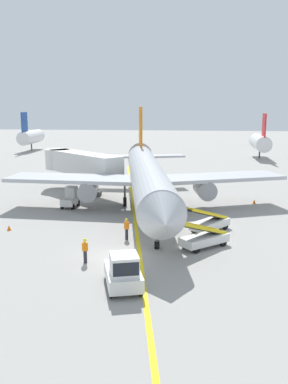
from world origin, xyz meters
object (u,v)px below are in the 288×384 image
at_px(airliner, 147,176).
at_px(pushback_tug, 123,272).
at_px(safety_cone_nose_left, 9,228).
at_px(safety_cone_nose_right, 254,202).
at_px(ground_crew_marshaller, 127,228).
at_px(jet_bridge, 77,163).
at_px(baggage_tug_near_wing, 71,198).
at_px(belt_loader_aft_hold, 203,237).
at_px(belt_loader_forward_hold, 209,222).
at_px(ground_crew_wing_walker, 85,250).

height_order(airliner, pushback_tug, airliner).
height_order(airliner, safety_cone_nose_left, airliner).
distance_m(airliner, pushback_tug, 19.17).
bearing_deg(safety_cone_nose_right, ground_crew_marshaller, -130.74).
relative_size(jet_bridge, safety_cone_nose_left, 25.37).
bearing_deg(safety_cone_nose_right, pushback_tug, -115.03).
bearing_deg(ground_crew_marshaller, jet_bridge, 115.81).
relative_size(baggage_tug_near_wing, belt_loader_aft_hold, 0.55).
relative_size(pushback_tug, safety_cone_nose_left, 9.05).
bearing_deg(belt_loader_forward_hold, belt_loader_aft_hold, -98.70).
bearing_deg(belt_loader_aft_hold, ground_crew_wing_walker, -153.24).
bearing_deg(ground_crew_marshaller, safety_cone_nose_left, 172.25).
height_order(jet_bridge, safety_cone_nose_left, jet_bridge).
xyz_separation_m(pushback_tug, ground_crew_marshaller, (-1.15, 9.05, -0.08)).
bearing_deg(belt_loader_aft_hold, ground_crew_marshaller, 167.36).
bearing_deg(belt_loader_aft_hold, jet_bridge, 127.16).
relative_size(ground_crew_marshaller, safety_cone_nose_left, 3.86).
bearing_deg(belt_loader_forward_hold, safety_cone_nose_right, 64.09).
height_order(jet_bridge, pushback_tug, jet_bridge).
distance_m(belt_loader_forward_hold, safety_cone_nose_left, 16.78).
bearing_deg(ground_crew_wing_walker, pushback_tug, -49.97).
bearing_deg(baggage_tug_near_wing, belt_loader_aft_hold, -40.89).
bearing_deg(belt_loader_forward_hold, baggage_tug_near_wing, 152.40).
relative_size(ground_crew_marshaller, safety_cone_nose_right, 3.86).
distance_m(baggage_tug_near_wing, belt_loader_forward_hold, 15.61).
distance_m(pushback_tug, ground_crew_wing_walker, 4.91).
xyz_separation_m(airliner, jet_bridge, (-9.19, 7.82, 0.12)).
bearing_deg(belt_loader_aft_hold, baggage_tug_near_wing, 139.11).
height_order(airliner, safety_cone_nose_right, airliner).
xyz_separation_m(belt_loader_forward_hold, ground_crew_marshaller, (-6.52, -2.87, 0.13)).
distance_m(jet_bridge, safety_cone_nose_right, 21.02).
bearing_deg(ground_crew_marshaller, baggage_tug_near_wing, 125.91).
bearing_deg(airliner, belt_loader_forward_hold, -50.09).
height_order(pushback_tug, belt_loader_aft_hold, belt_loader_aft_hold).
distance_m(airliner, belt_loader_forward_hold, 9.61).
xyz_separation_m(airliner, baggage_tug_near_wing, (-7.91, 0.15, -2.49)).
relative_size(jet_bridge, baggage_tug_near_wing, 4.47).
distance_m(pushback_tug, baggage_tug_near_wing, 20.94).
xyz_separation_m(jet_bridge, ground_crew_wing_walker, (6.60, -23.07, -2.63)).
relative_size(belt_loader_aft_hold, ground_crew_wing_walker, 2.70).
relative_size(belt_loader_forward_hold, ground_crew_marshaller, 2.77).
bearing_deg(ground_crew_wing_walker, safety_cone_nose_right, 54.00).
relative_size(belt_loader_aft_hold, ground_crew_marshaller, 2.70).
xyz_separation_m(belt_loader_aft_hold, safety_cone_nose_right, (5.86, 14.94, -0.56)).
relative_size(pushback_tug, baggage_tug_near_wing, 1.59).
height_order(belt_loader_forward_hold, safety_cone_nose_right, belt_loader_forward_hold).
distance_m(baggage_tug_near_wing, safety_cone_nose_right, 19.39).
bearing_deg(safety_cone_nose_right, belt_loader_forward_hold, -115.91).
bearing_deg(safety_cone_nose_right, safety_cone_nose_left, -150.84).
xyz_separation_m(jet_bridge, ground_crew_marshaller, (8.60, -17.78, -2.63)).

